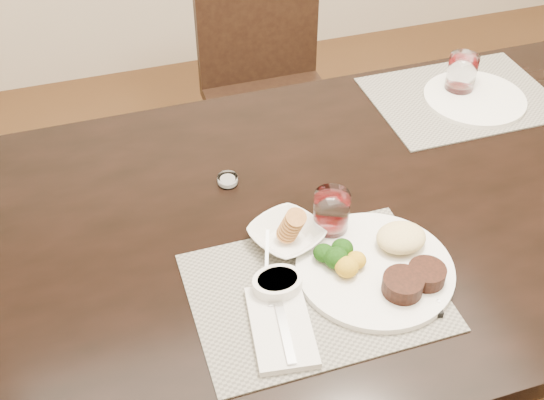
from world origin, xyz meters
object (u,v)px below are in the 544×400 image
object	(u,v)px
cracker_bowl	(287,235)
far_plate	(475,98)
chair_far	(267,79)
steak_knife	(423,282)
dinner_plate	(383,265)
wine_glass_near	(331,216)

from	to	relation	value
cracker_bowl	far_plate	world-z (taller)	cracker_bowl
cracker_bowl	far_plate	distance (m)	0.71
chair_far	steak_knife	world-z (taller)	chair_far
chair_far	far_plate	xyz separation A→B (m)	(0.35, -0.65, 0.26)
dinner_plate	cracker_bowl	xyz separation A→B (m)	(-0.15, 0.13, 0.00)
dinner_plate	wine_glass_near	distance (m)	0.15
wine_glass_near	far_plate	world-z (taller)	wine_glass_near
cracker_bowl	wine_glass_near	xyz separation A→B (m)	(0.09, -0.00, 0.03)
chair_far	steak_knife	distance (m)	1.21
far_plate	dinner_plate	bearing A→B (deg)	-135.36
far_plate	cracker_bowl	bearing A→B (deg)	-151.54
wine_glass_near	far_plate	size ratio (longest dim) A/B	0.38
chair_far	dinner_plate	distance (m)	1.16
dinner_plate	far_plate	xyz separation A→B (m)	(0.48, 0.47, -0.01)
chair_far	wine_glass_near	distance (m)	1.05
steak_knife	cracker_bowl	bearing A→B (deg)	153.39
chair_far	dinner_plate	xyz separation A→B (m)	(-0.12, -1.12, 0.27)
steak_knife	wine_glass_near	size ratio (longest dim) A/B	2.58
steak_knife	dinner_plate	bearing A→B (deg)	152.80
dinner_plate	far_plate	size ratio (longest dim) A/B	1.17
dinner_plate	steak_knife	bearing A→B (deg)	-49.23
dinner_plate	cracker_bowl	size ratio (longest dim) A/B	1.65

